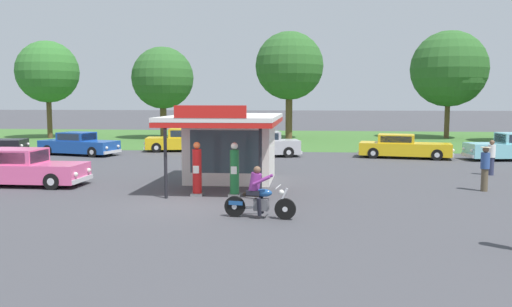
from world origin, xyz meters
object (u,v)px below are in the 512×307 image
parked_car_back_row_far_left (182,141)px  parked_car_back_row_centre (261,145)px  gas_pump_nearside (197,171)px  featured_classic_sedan (21,169)px  bystander_standing_back_lot (485,167)px  motorcycle_with_rider (259,197)px  parked_car_back_row_centre_right (79,145)px  parked_car_second_row_spare (403,147)px  bystander_strolling_foreground (491,157)px  gas_pump_offside (234,172)px

parked_car_back_row_far_left → parked_car_back_row_centre: (5.74, -2.86, 0.02)m
gas_pump_nearside → parked_car_back_row_centre: bearing=85.3°
featured_classic_sedan → bystander_standing_back_lot: bearing=1.5°
motorcycle_with_rider → parked_car_back_row_centre_right: 21.23m
parked_car_back_row_centre_right → parked_car_back_row_centre: bearing=1.6°
parked_car_second_row_spare → motorcycle_with_rider: bearing=-113.0°
parked_car_second_row_spare → bystander_strolling_foreground: 7.54m
motorcycle_with_rider → parked_car_back_row_centre_right: bearing=128.6°
motorcycle_with_rider → parked_car_back_row_centre: 17.00m
parked_car_back_row_far_left → parked_car_back_row_centre: bearing=-26.5°
gas_pump_offside → bystander_strolling_foreground: bearing=30.3°
parked_car_second_row_spare → parked_car_back_row_centre_right: (-20.44, -0.39, 0.01)m
parked_car_back_row_centre → bystander_standing_back_lot: bearing=-49.3°
motorcycle_with_rider → parked_car_second_row_spare: bearing=67.0°
parked_car_back_row_centre_right → bystander_strolling_foreground: bystander_strolling_foreground is taller
gas_pump_offside → parked_car_second_row_spare: bearing=58.2°
featured_classic_sedan → motorcycle_with_rider: bearing=-25.6°
featured_classic_sedan → bystander_strolling_foreground: (20.47, 5.02, 0.18)m
bystander_standing_back_lot → bystander_strolling_foreground: size_ratio=1.05×
bystander_standing_back_lot → parked_car_back_row_centre: bearing=130.7°
parked_car_back_row_far_left → parked_car_second_row_spare: bearing=-11.0°
parked_car_second_row_spare → gas_pump_nearside: bearing=-125.9°
gas_pump_offside → bystander_strolling_foreground: gas_pump_offside is taller
gas_pump_nearside → parked_car_second_row_spare: bearing=54.1°
parked_car_second_row_spare → bystander_strolling_foreground: size_ratio=3.46×
parked_car_back_row_centre_right → parked_car_back_row_centre: (11.72, 0.33, 0.06)m
gas_pump_nearside → motorcycle_with_rider: size_ratio=0.91×
parked_car_back_row_far_left → bystander_strolling_foreground: 19.88m
parked_car_back_row_centre → parked_car_back_row_centre_right: bearing=-178.4°
parked_car_back_row_centre → bystander_standing_back_lot: (9.82, -11.43, 0.22)m
gas_pump_nearside → parked_car_second_row_spare: (9.83, 13.57, -0.26)m
parked_car_back_row_centre → gas_pump_offside: bearing=-88.8°
gas_pump_nearside → parked_car_back_row_far_left: bearing=105.8°
parked_car_back_row_centre_right → gas_pump_nearside: bearing=-51.1°
gas_pump_offside → parked_car_back_row_centre: bearing=91.2°
gas_pump_nearside → parked_car_back_row_centre: 13.55m
parked_car_back_row_far_left → parked_car_second_row_spare: parked_car_back_row_far_left is taller
parked_car_second_row_spare → gas_pump_offside: bearing=-121.8°
parked_car_second_row_spare → bystander_strolling_foreground: bystander_strolling_foreground is taller
bystander_standing_back_lot → bystander_strolling_foreground: bearing=68.9°
gas_pump_offside → motorcycle_with_rider: bearing=-70.3°
parked_car_back_row_far_left → parked_car_back_row_centre_right: (-5.98, -3.19, -0.04)m
bystander_standing_back_lot → bystander_strolling_foreground: (1.74, 4.51, -0.07)m
parked_car_back_row_centre → gas_pump_nearside: bearing=-94.7°
parked_car_back_row_far_left → featured_classic_sedan: bearing=-102.1°
parked_car_back_row_far_left → parked_car_back_row_centre_right: size_ratio=0.94×
gas_pump_offside → bystander_standing_back_lot: 9.75m
gas_pump_offside → parked_car_back_row_centre_right: (-12.02, 13.18, -0.25)m
motorcycle_with_rider → parked_car_back_row_far_left: bearing=110.1°
motorcycle_with_rider → parked_car_back_row_centre: (-1.52, 16.93, 0.07)m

